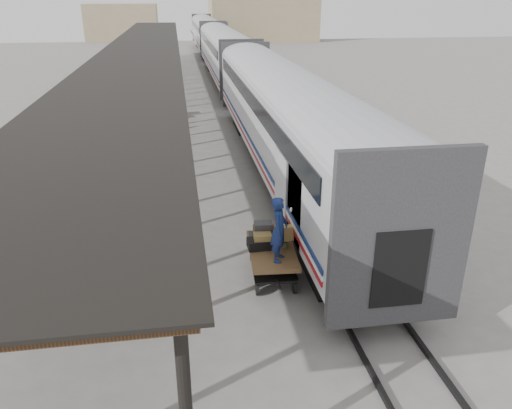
{
  "coord_description": "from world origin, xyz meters",
  "views": [
    {
      "loc": [
        -1.19,
        -12.57,
        7.37
      ],
      "look_at": [
        0.88,
        0.75,
        1.7
      ],
      "focal_mm": 35.0,
      "sensor_mm": 36.0,
      "label": 1
    }
  ],
  "objects": [
    {
      "name": "building_left",
      "position": [
        -10.0,
        82.0,
        3.0
      ],
      "size": [
        12.0,
        8.0,
        6.0
      ],
      "primitive_type": "cube",
      "color": "tan",
      "rests_on": "ground"
    },
    {
      "name": "ground",
      "position": [
        0.0,
        0.0,
        0.0
      ],
      "size": [
        160.0,
        160.0,
        0.0
      ],
      "primitive_type": "plane",
      "color": "slate",
      "rests_on": "ground"
    },
    {
      "name": "canopy",
      "position": [
        -3.4,
        24.0,
        4.0
      ],
      "size": [
        4.9,
        64.3,
        4.15
      ],
      "color": "#422B19",
      "rests_on": "ground"
    },
    {
      "name": "suitcase_stack",
      "position": [
        1.05,
        -0.11,
        1.07
      ],
      "size": [
        1.41,
        1.1,
        0.6
      ],
      "rotation": [
        0.0,
        0.0,
        -0.06
      ],
      "color": "#3C3C3E",
      "rests_on": "baggage_cart"
    },
    {
      "name": "building_far",
      "position": [
        14.0,
        78.0,
        4.0
      ],
      "size": [
        18.0,
        10.0,
        8.0
      ],
      "primitive_type": "cube",
      "color": "tan",
      "rests_on": "ground"
    },
    {
      "name": "train",
      "position": [
        3.19,
        33.79,
        2.69
      ],
      "size": [
        3.45,
        76.01,
        4.01
      ],
      "color": "silver",
      "rests_on": "ground"
    },
    {
      "name": "luggage_tug",
      "position": [
        -2.51,
        19.74,
        0.62
      ],
      "size": [
        1.18,
        1.67,
        1.35
      ],
      "rotation": [
        0.0,
        0.0,
        0.18
      ],
      "color": "maroon",
      "rests_on": "ground"
    },
    {
      "name": "baggage_cart",
      "position": [
        1.14,
        -0.47,
        0.65
      ],
      "size": [
        1.4,
        2.48,
        0.86
      ],
      "rotation": [
        0.0,
        0.0,
        -0.06
      ],
      "color": "brown",
      "rests_on": "ground"
    },
    {
      "name": "porter",
      "position": [
        1.2,
        -1.12,
        1.75
      ],
      "size": [
        0.64,
        0.76,
        1.79
      ],
      "primitive_type": "imported",
      "rotation": [
        0.0,
        0.0,
        1.19
      ],
      "color": "navy",
      "rests_on": "baggage_cart"
    },
    {
      "name": "pedestrian",
      "position": [
        -3.18,
        15.88,
        0.88
      ],
      "size": [
        1.05,
        0.47,
        1.76
      ],
      "primitive_type": "imported",
      "rotation": [
        0.0,
        0.0,
        3.1
      ],
      "color": "black",
      "rests_on": "ground"
    },
    {
      "name": "rails",
      "position": [
        3.2,
        34.0,
        0.06
      ],
      "size": [
        1.54,
        150.0,
        0.12
      ],
      "color": "black",
      "rests_on": "ground"
    }
  ]
}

